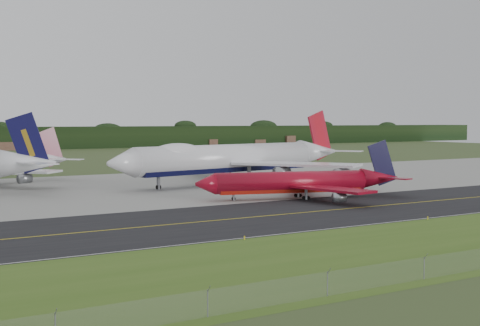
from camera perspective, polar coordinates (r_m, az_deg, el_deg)
ground at (r=123.10m, az=8.64°, el=-3.60°), size 600.00×600.00×0.00m
taxiway at (r=120.09m, az=9.87°, el=-3.79°), size 400.00×32.00×0.02m
apron at (r=165.15m, az=-2.84°, el=-1.72°), size 400.00×78.00×0.01m
taxiway_centreline at (r=120.09m, az=9.87°, el=-3.78°), size 400.00×0.40×0.00m
taxiway_edge_line at (r=109.06m, az=15.27°, el=-4.61°), size 400.00×0.25×0.00m
horizon_treeline at (r=375.59m, az=-19.37°, el=1.92°), size 700.00×25.00×12.00m
jet_ba_747 at (r=163.09m, az=-0.48°, el=0.39°), size 72.26×59.17×18.21m
jet_red_737 at (r=132.84m, az=5.28°, el=-1.67°), size 41.86×33.35×11.49m
edge_marker_left at (r=87.09m, az=0.39°, el=-6.40°), size 0.16×0.16×0.50m
edge_marker_center at (r=108.49m, az=15.73°, el=-4.54°), size 0.16×0.16×0.50m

